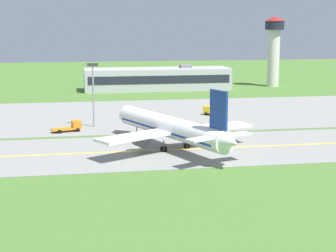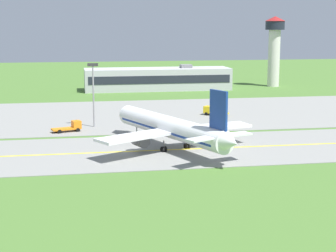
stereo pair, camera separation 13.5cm
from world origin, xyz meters
name	(u,v)px [view 2 (the right image)]	position (x,y,z in m)	size (l,w,h in m)	color
ground_plane	(131,152)	(0.00, 0.00, 0.00)	(500.00, 500.00, 0.00)	#47702D
taxiway_strip	(131,152)	(0.00, 0.00, 0.05)	(240.00, 28.00, 0.10)	gray
apron_pad	(152,114)	(10.00, 42.00, 0.05)	(140.00, 52.00, 0.10)	gray
taxiway_centreline	(131,151)	(0.00, 0.00, 0.11)	(220.00, 0.60, 0.01)	yellow
airplane_lead	(171,128)	(7.73, 1.07, 4.13)	(31.27, 37.91, 12.70)	white
service_truck_baggage	(71,127)	(-11.03, 21.33, 1.18)	(6.72, 3.86, 2.59)	orange
service_truck_fuel	(212,111)	(25.02, 37.13, 1.18)	(6.30, 5.57, 2.59)	yellow
terminal_building	(158,79)	(19.71, 95.34, 3.91)	(52.10, 13.00, 8.98)	#B2B2B7
control_tower	(274,44)	(64.78, 99.00, 15.86)	(7.60, 7.60, 26.27)	silver
apron_light_mast	(93,87)	(-5.80, 26.06, 9.33)	(2.40, 0.50, 14.70)	gray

